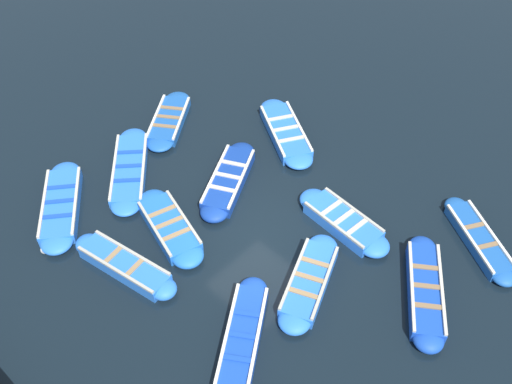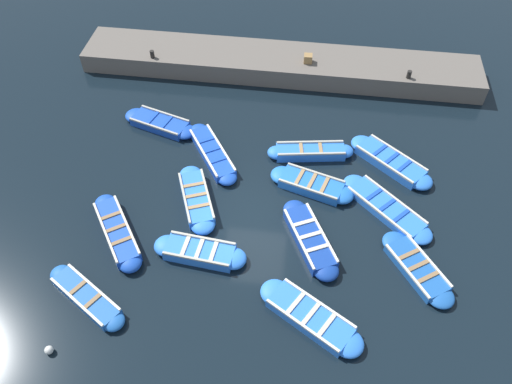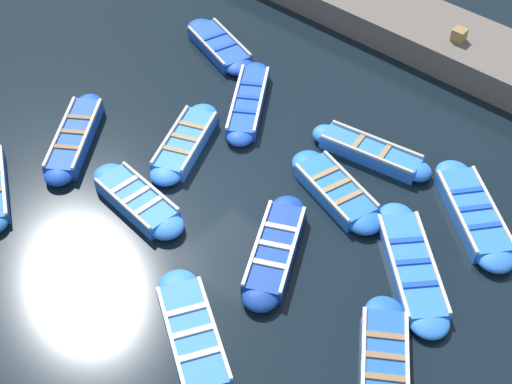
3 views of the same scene
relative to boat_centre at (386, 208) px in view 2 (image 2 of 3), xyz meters
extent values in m
plane|color=black|center=(0.98, -4.79, -0.15)|extent=(120.00, 120.00, 0.00)
cube|color=blue|center=(0.00, 0.00, -0.01)|extent=(2.82, 2.92, 0.29)
ellipsoid|color=blue|center=(1.04, 1.12, -0.01)|extent=(1.33, 1.33, 0.29)
ellipsoid|color=blue|center=(-1.04, -1.12, -0.01)|extent=(1.33, 1.33, 0.29)
cube|color=beige|center=(-0.34, 0.32, 0.18)|extent=(2.10, 2.25, 0.07)
cube|color=beige|center=(0.34, -0.32, 0.18)|extent=(2.10, 2.25, 0.07)
cube|color=#1947B7|center=(0.44, 0.48, 0.16)|extent=(0.74, 0.71, 0.04)
cube|color=#1947B7|center=(0.00, 0.00, 0.16)|extent=(0.74, 0.71, 0.04)
cube|color=#1947B7|center=(-0.44, -0.48, 0.16)|extent=(0.74, 0.71, 0.04)
cube|color=blue|center=(2.86, -6.37, 0.04)|extent=(1.17, 2.43, 0.38)
ellipsoid|color=blue|center=(2.96, -5.20, 0.04)|extent=(0.96, 0.99, 0.38)
ellipsoid|color=blue|center=(2.75, -7.54, 0.04)|extent=(0.96, 0.99, 0.38)
cube|color=#B2AD9E|center=(2.42, -6.33, 0.26)|extent=(0.29, 2.30, 0.07)
cube|color=#B2AD9E|center=(3.30, -6.41, 0.26)|extent=(0.29, 2.30, 0.07)
cube|color=beige|center=(2.90, -5.87, 0.25)|extent=(0.86, 0.22, 0.04)
cube|color=beige|center=(2.86, -6.37, 0.25)|extent=(0.86, 0.22, 0.04)
cube|color=beige|center=(2.81, -6.87, 0.25)|extent=(0.86, 0.22, 0.04)
cube|color=#1E59AD|center=(5.01, -9.61, 0.00)|extent=(2.04, 2.65, 0.31)
ellipsoid|color=#1E59AD|center=(5.70, -8.48, 0.00)|extent=(0.98, 0.99, 0.31)
ellipsoid|color=#1E59AD|center=(4.31, -10.73, 0.00)|extent=(0.98, 0.99, 0.31)
cube|color=silver|center=(4.71, -9.43, 0.19)|extent=(1.43, 2.25, 0.07)
cube|color=silver|center=(5.30, -9.79, 0.19)|extent=(1.43, 2.25, 0.07)
cube|color=olive|center=(5.20, -9.29, 0.18)|extent=(0.65, 0.47, 0.04)
cube|color=olive|center=(4.81, -9.93, 0.18)|extent=(0.65, 0.47, 0.04)
cube|color=#1947B7|center=(2.40, -9.43, 0.04)|extent=(2.88, 2.38, 0.39)
ellipsoid|color=#1947B7|center=(3.60, -8.59, 0.04)|extent=(1.11, 1.11, 0.39)
ellipsoid|color=#1947B7|center=(1.21, -10.27, 0.04)|extent=(1.11, 1.11, 0.39)
cube|color=beige|center=(2.18, -9.12, 0.28)|extent=(2.39, 1.71, 0.07)
cube|color=beige|center=(2.62, -9.75, 0.28)|extent=(2.39, 1.71, 0.07)
cube|color=olive|center=(2.91, -9.08, 0.26)|extent=(0.55, 0.69, 0.04)
cube|color=olive|center=(2.40, -9.43, 0.26)|extent=(0.55, 0.69, 0.04)
cube|color=olive|center=(1.90, -9.79, 0.26)|extent=(0.55, 0.69, 0.04)
cube|color=#1E59AD|center=(2.49, 0.93, -0.01)|extent=(2.49, 2.13, 0.29)
ellipsoid|color=#1E59AD|center=(3.46, 1.59, -0.01)|extent=(1.28, 1.28, 0.29)
ellipsoid|color=#1E59AD|center=(1.52, 0.27, -0.01)|extent=(1.28, 1.28, 0.29)
cube|color=silver|center=(2.24, 1.30, 0.17)|extent=(1.94, 1.35, 0.07)
cube|color=silver|center=(2.74, 0.55, 0.17)|extent=(1.94, 1.35, 0.07)
cube|color=olive|center=(2.90, 1.21, 0.16)|extent=(0.60, 0.80, 0.04)
cube|color=olive|center=(2.49, 0.93, 0.16)|extent=(0.60, 0.80, 0.04)
cube|color=olive|center=(2.08, 0.65, 0.16)|extent=(0.60, 0.80, 0.04)
cube|color=navy|center=(1.78, -2.69, 0.03)|extent=(2.85, 2.07, 0.37)
ellipsoid|color=navy|center=(2.99, -2.08, 0.03)|extent=(1.19, 1.18, 0.37)
ellipsoid|color=navy|center=(0.57, -3.30, 0.03)|extent=(1.19, 1.18, 0.37)
cube|color=silver|center=(1.59, -2.31, 0.25)|extent=(2.41, 1.27, 0.07)
cube|color=silver|center=(1.98, -3.07, 0.25)|extent=(2.41, 1.27, 0.07)
cube|color=beige|center=(2.30, -2.43, 0.24)|extent=(0.50, 0.80, 0.04)
cube|color=beige|center=(1.78, -2.69, 0.24)|extent=(0.50, 0.80, 0.04)
cube|color=beige|center=(1.27, -2.95, 0.24)|extent=(0.50, 0.80, 0.04)
cube|color=blue|center=(-2.41, 0.25, 0.03)|extent=(2.58, 2.83, 0.35)
ellipsoid|color=blue|center=(-1.51, 1.34, 0.03)|extent=(1.35, 1.35, 0.35)
ellipsoid|color=blue|center=(-3.30, -0.83, 0.03)|extent=(1.35, 1.35, 0.35)
cube|color=beige|center=(-2.77, 0.55, 0.24)|extent=(1.82, 2.18, 0.07)
cube|color=beige|center=(-2.04, -0.05, 0.24)|extent=(1.82, 2.18, 0.07)
cube|color=#1947B7|center=(-2.03, 0.72, 0.22)|extent=(0.79, 0.68, 0.04)
cube|color=#1947B7|center=(-2.41, 0.25, 0.22)|extent=(0.79, 0.68, 0.04)
cube|color=#1947B7|center=(-2.79, -0.21, 0.22)|extent=(0.79, 0.68, 0.04)
cube|color=#1947B7|center=(-1.94, -6.87, 0.02)|extent=(2.97, 2.34, 0.34)
ellipsoid|color=#1947B7|center=(-0.68, -6.05, 0.02)|extent=(1.10, 1.09, 0.34)
ellipsoid|color=#1947B7|center=(-3.20, -7.69, 0.02)|extent=(1.10, 1.09, 0.34)
cube|color=silver|center=(-2.15, -6.55, 0.22)|extent=(2.50, 1.67, 0.07)
cube|color=silver|center=(-1.73, -7.19, 0.22)|extent=(2.50, 1.67, 0.07)
cube|color=#1947B7|center=(-1.41, -6.52, 0.21)|extent=(0.52, 0.70, 0.04)
cube|color=#1947B7|center=(-1.94, -6.87, 0.21)|extent=(0.52, 0.70, 0.04)
cube|color=#1947B7|center=(-2.47, -7.22, 0.21)|extent=(0.52, 0.70, 0.04)
cube|color=blue|center=(4.75, -2.48, 0.02)|extent=(2.29, 2.87, 0.34)
ellipsoid|color=blue|center=(5.45, -1.32, 0.02)|extent=(1.32, 1.33, 0.34)
ellipsoid|color=blue|center=(4.04, -3.65, 0.02)|extent=(1.32, 1.33, 0.34)
cube|color=silver|center=(4.34, -2.24, 0.23)|extent=(1.45, 2.33, 0.07)
cube|color=silver|center=(5.15, -2.73, 0.23)|extent=(1.45, 2.33, 0.07)
cube|color=beige|center=(5.05, -1.99, 0.21)|extent=(0.85, 0.59, 0.04)
cube|color=beige|center=(4.75, -2.48, 0.21)|extent=(0.85, 0.59, 0.04)
cube|color=beige|center=(4.45, -2.98, 0.21)|extent=(0.85, 0.59, 0.04)
cube|color=blue|center=(-2.52, -2.94, 0.04)|extent=(1.21, 2.85, 0.39)
ellipsoid|color=blue|center=(-2.74, -1.58, 0.04)|extent=(0.82, 0.84, 0.39)
ellipsoid|color=blue|center=(-2.30, -4.30, 0.04)|extent=(0.82, 0.84, 0.39)
cube|color=#B2AD9E|center=(-2.86, -3.00, 0.27)|extent=(0.52, 2.68, 0.07)
cube|color=#B2AD9E|center=(-2.18, -2.88, 0.27)|extent=(0.52, 2.68, 0.07)
cube|color=#9E7A51|center=(-2.58, -2.55, 0.26)|extent=(0.69, 0.25, 0.04)
cube|color=#9E7A51|center=(-2.46, -3.32, 0.26)|extent=(0.69, 0.25, 0.04)
cube|color=#1947B7|center=(-3.43, -9.45, 0.01)|extent=(1.69, 2.62, 0.33)
ellipsoid|color=#1947B7|center=(-3.07, -8.29, 0.01)|extent=(1.17, 1.19, 0.33)
ellipsoid|color=#1947B7|center=(-3.80, -10.61, 0.01)|extent=(1.17, 1.19, 0.33)
cube|color=#B2AD9E|center=(-3.87, -9.31, 0.21)|extent=(0.79, 2.30, 0.07)
cube|color=#B2AD9E|center=(-2.99, -9.59, 0.21)|extent=(0.79, 2.30, 0.07)
cube|color=#1947B7|center=(-3.33, -9.12, 0.20)|extent=(0.89, 0.40, 0.04)
cube|color=#1947B7|center=(-3.53, -9.78, 0.20)|extent=(0.89, 0.40, 0.04)
cube|color=blue|center=(-0.75, -2.79, 0.03)|extent=(1.65, 2.56, 0.37)
ellipsoid|color=blue|center=(-0.40, -1.65, 0.03)|extent=(1.16, 1.18, 0.37)
ellipsoid|color=blue|center=(-1.09, -3.92, 0.03)|extent=(1.16, 1.18, 0.37)
cube|color=#B2AD9E|center=(-1.19, -2.65, 0.25)|extent=(0.76, 2.25, 0.07)
cube|color=#B2AD9E|center=(-0.31, -2.92, 0.25)|extent=(0.76, 2.25, 0.07)
cube|color=#9E7A51|center=(-0.60, -2.31, 0.24)|extent=(0.89, 0.39, 0.04)
cube|color=#9E7A51|center=(-0.75, -2.79, 0.24)|extent=(0.89, 0.39, 0.04)
cube|color=#9E7A51|center=(-0.89, -3.27, 0.24)|extent=(0.89, 0.39, 0.04)
cube|color=blue|center=(0.53, -6.99, 0.03)|extent=(2.69, 1.83, 0.37)
ellipsoid|color=blue|center=(1.70, -6.51, 0.03)|extent=(1.16, 1.14, 0.37)
ellipsoid|color=blue|center=(-0.64, -7.47, 0.03)|extent=(1.16, 1.14, 0.37)
cube|color=#B2AD9E|center=(0.37, -6.59, 0.25)|extent=(2.32, 1.02, 0.07)
cube|color=#B2AD9E|center=(0.70, -7.39, 0.25)|extent=(2.32, 1.02, 0.07)
cube|color=#9E7A51|center=(1.03, -6.79, 0.24)|extent=(0.45, 0.82, 0.04)
cube|color=#9E7A51|center=(0.53, -6.99, 0.24)|extent=(0.45, 0.82, 0.04)
cube|color=#9E7A51|center=(0.04, -7.20, 0.24)|extent=(0.45, 0.82, 0.04)
cube|color=#605951|center=(-8.07, -4.79, 0.30)|extent=(2.61, 18.68, 0.90)
cylinder|color=black|center=(-7.11, -10.66, 0.93)|extent=(0.20, 0.20, 0.35)
cylinder|color=black|center=(-7.11, 1.08, 0.93)|extent=(0.20, 0.20, 0.35)
cube|color=olive|center=(-7.72, -3.45, 0.94)|extent=(0.39, 0.39, 0.38)
sphere|color=silver|center=(-3.69, -0.78, -0.03)|extent=(0.24, 0.24, 0.24)
sphere|color=silver|center=(6.84, -10.09, -0.02)|extent=(0.26, 0.26, 0.26)
camera|label=1|loc=(-7.29, -12.32, 13.35)|focal=42.00mm
camera|label=2|loc=(12.12, -3.18, 14.19)|focal=35.00mm
camera|label=3|loc=(10.09, 4.03, 13.28)|focal=50.00mm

